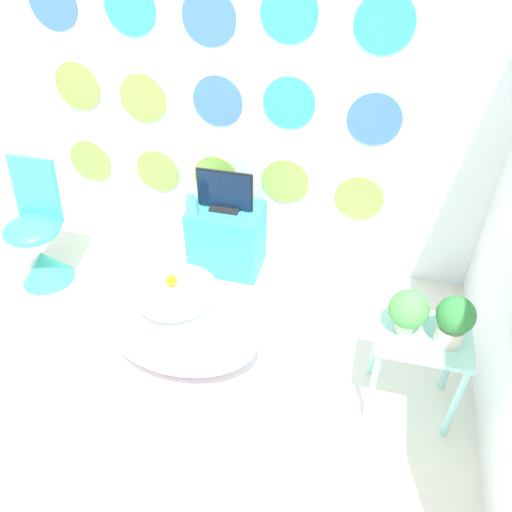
{
  "coord_description": "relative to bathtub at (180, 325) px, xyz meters",
  "views": [
    {
      "loc": [
        1.0,
        -0.87,
        2.3
      ],
      "look_at": [
        0.53,
        0.95,
        0.81
      ],
      "focal_mm": 35.0,
      "sensor_mm": 36.0,
      "label": 1
    }
  ],
  "objects": [
    {
      "name": "rubber_duck",
      "position": [
        -0.03,
        0.02,
        0.31
      ],
      "size": [
        0.06,
        0.07,
        0.07
      ],
      "color": "yellow",
      "rests_on": "bathtub"
    },
    {
      "name": "potted_plant_left",
      "position": [
        1.16,
        0.02,
        0.38
      ],
      "size": [
        0.19,
        0.19,
        0.23
      ],
      "color": "beige",
      "rests_on": "side_table"
    },
    {
      "name": "chair",
      "position": [
        -1.18,
        0.45,
        -0.01
      ],
      "size": [
        0.37,
        0.37,
        0.86
      ],
      "color": "#38B2A3",
      "rests_on": "ground_plane"
    },
    {
      "name": "tv",
      "position": [
        -0.01,
        0.89,
        0.33
      ],
      "size": [
        0.38,
        0.12,
        0.28
      ],
      "color": "black",
      "rests_on": "tv_cabinet"
    },
    {
      "name": "vase",
      "position": [
        -0.19,
        0.77,
        0.28
      ],
      "size": [
        0.08,
        0.08,
        0.16
      ],
      "color": "#51B2AD",
      "rests_on": "tv_cabinet"
    },
    {
      "name": "ground_plane",
      "position": [
        -0.11,
        -0.89,
        -0.28
      ],
      "size": [
        12.0,
        12.0,
        0.0
      ],
      "primitive_type": "plane",
      "color": "silver"
    },
    {
      "name": "side_table",
      "position": [
        1.26,
        0.02,
        0.14
      ],
      "size": [
        0.44,
        0.35,
        0.53
      ],
      "color": "#99E0D8",
      "rests_on": "ground_plane"
    },
    {
      "name": "rug",
      "position": [
        -0.06,
        -0.13,
        -0.28
      ],
      "size": [
        1.05,
        0.93,
        0.01
      ],
      "color": "silver",
      "rests_on": "ground_plane"
    },
    {
      "name": "wall_back_dotted",
      "position": [
        -0.11,
        1.11,
        1.01
      ],
      "size": [
        4.48,
        0.05,
        2.6
      ],
      "color": "white",
      "rests_on": "ground_plane"
    },
    {
      "name": "potted_plant_right",
      "position": [
        1.36,
        0.0,
        0.39
      ],
      "size": [
        0.17,
        0.17,
        0.26
      ],
      "color": "beige",
      "rests_on": "side_table"
    },
    {
      "name": "bathtub",
      "position": [
        0.0,
        0.0,
        0.0
      ],
      "size": [
        0.91,
        0.54,
        0.56
      ],
      "color": "white",
      "rests_on": "ground_plane"
    },
    {
      "name": "tv_cabinet",
      "position": [
        -0.01,
        0.89,
        -0.04
      ],
      "size": [
        0.49,
        0.34,
        0.49
      ],
      "color": "#389ED6",
      "rests_on": "ground_plane"
    }
  ]
}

